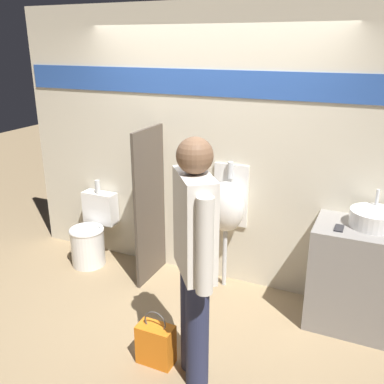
{
  "coord_description": "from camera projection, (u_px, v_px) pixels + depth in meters",
  "views": [
    {
      "loc": [
        1.52,
        -3.18,
        2.34
      ],
      "look_at": [
        0.0,
        0.17,
        1.05
      ],
      "focal_mm": 40.0,
      "sensor_mm": 36.0,
      "label": 1
    }
  ],
  "objects": [
    {
      "name": "divider_near_counter",
      "position": [
        150.0,
        206.0,
        4.29
      ],
      "size": [
        0.03,
        0.56,
        1.58
      ],
      "color": "#4C4238",
      "rests_on": "ground_plane"
    },
    {
      "name": "sink_counter",
      "position": [
        371.0,
        280.0,
        3.58
      ],
      "size": [
        0.99,
        0.55,
        0.92
      ],
      "color": "gray",
      "rests_on": "ground_plane"
    },
    {
      "name": "display_wall",
      "position": [
        210.0,
        149.0,
        4.16
      ],
      "size": [
        4.28,
        0.07,
        2.7
      ],
      "color": "beige",
      "rests_on": "ground_plane"
    },
    {
      "name": "sink_basin",
      "position": [
        374.0,
        219.0,
        3.47
      ],
      "size": [
        0.39,
        0.39,
        0.28
      ],
      "color": "white",
      "rests_on": "sink_counter"
    },
    {
      "name": "shopping_bag",
      "position": [
        156.0,
        344.0,
        3.26
      ],
      "size": [
        0.28,
        0.15,
        0.46
      ],
      "color": "orange",
      "rests_on": "ground_plane"
    },
    {
      "name": "toilet",
      "position": [
        91.0,
        235.0,
        4.74
      ],
      "size": [
        0.39,
        0.54,
        0.91
      ],
      "color": "white",
      "rests_on": "ground_plane"
    },
    {
      "name": "cell_phone",
      "position": [
        339.0,
        228.0,
        3.44
      ],
      "size": [
        0.07,
        0.14,
        0.01
      ],
      "color": "#232328",
      "rests_on": "sink_counter"
    },
    {
      "name": "urinal_near_counter",
      "position": [
        226.0,
        206.0,
        4.1
      ],
      "size": [
        0.36,
        0.27,
        1.27
      ],
      "color": "silver",
      "rests_on": "ground_plane"
    },
    {
      "name": "person_in_vest",
      "position": [
        195.0,
        255.0,
        2.87
      ],
      "size": [
        0.44,
        0.52,
        1.8
      ],
      "rotation": [
        0.0,
        0.0,
        2.23
      ],
      "color": "#282D4C",
      "rests_on": "ground_plane"
    },
    {
      "name": "ground_plane",
      "position": [
        185.0,
        300.0,
        4.1
      ],
      "size": [
        16.0,
        16.0,
        0.0
      ],
      "primitive_type": "plane",
      "color": "#997F5B"
    }
  ]
}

